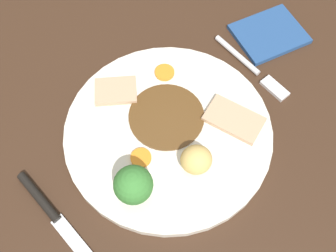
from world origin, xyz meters
TOP-DOWN VIEW (x-y plane):
  - dining_table at (0.00, 0.00)cm, footprint 120.00×84.00cm
  - dinner_plate at (-3.85, -0.03)cm, footprint 29.77×29.77cm
  - gravy_pool at (-5.08, -1.69)cm, footprint 10.98×10.98cm
  - meat_slice_main at (-2.40, -9.91)cm, footprint 7.65×7.37cm
  - meat_slice_under at (-11.73, 5.36)cm, footprint 6.84×9.10cm
  - roast_potato_left at (-2.82, 6.55)cm, footprint 5.76×5.69cm
  - carrot_coin_front at (1.92, 0.76)cm, footprint 2.87×2.87cm
  - carrot_coin_back at (-10.09, -7.53)cm, footprint 3.01×3.01cm
  - broccoli_floret at (5.82, 4.10)cm, footprint 5.00×5.00cm
  - fork at (-21.40, 0.66)cm, footprint 2.25×15.30cm
  - knife at (15.32, -1.26)cm, footprint 1.74×18.51cm
  - folded_napkin at (-28.76, -2.09)cm, footprint 13.14×11.81cm

SIDE VIEW (x-z plane):
  - dining_table at x=0.00cm, z-range 0.00..3.60cm
  - fork at x=-21.40cm, z-range 3.54..4.44cm
  - folded_napkin at x=-28.76cm, z-range 3.60..4.40cm
  - knife at x=15.32cm, z-range 3.45..4.65cm
  - dinner_plate at x=-3.85cm, z-range 3.60..5.00cm
  - gravy_pool at x=-5.08cm, z-range 5.00..5.30cm
  - carrot_coin_front at x=1.92cm, z-range 5.00..5.45cm
  - carrot_coin_back at x=-10.09cm, z-range 5.00..5.46cm
  - meat_slice_main at x=-2.40cm, z-range 5.00..5.80cm
  - meat_slice_under at x=-11.73cm, z-range 5.00..5.80cm
  - roast_potato_left at x=-2.82cm, z-range 5.00..8.89cm
  - broccoli_floret at x=5.82cm, z-range 5.45..11.59cm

